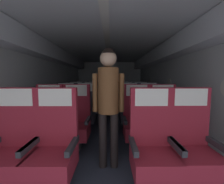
{
  "coord_description": "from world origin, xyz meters",
  "views": [
    {
      "loc": [
        0.08,
        0.04,
        1.25
      ],
      "look_at": [
        0.11,
        4.04,
        0.86
      ],
      "focal_mm": 22.88,
      "sensor_mm": 36.0,
      "label": 1
    }
  ],
  "objects_px": {
    "seat_a_right_aisle": "(193,147)",
    "seat_e_right_aisle": "(136,99)",
    "seat_b_right_window": "(137,122)",
    "seat_e_left_aisle": "(94,99)",
    "seat_e_left_window": "(82,99)",
    "seat_b_left_window": "(48,122)",
    "seat_a_right_window": "(152,147)",
    "seat_c_left_window": "(66,110)",
    "seat_a_left_window": "(14,147)",
    "seat_d_right_aisle": "(141,103)",
    "seat_b_left_aisle": "(76,122)",
    "seat_b_right_aisle": "(164,122)",
    "seat_d_right_window": "(126,103)",
    "seat_d_left_aisle": "(91,103)",
    "seat_c_right_aisle": "(149,110)",
    "flight_attendant": "(108,95)",
    "seat_a_left_aisle": "(54,148)",
    "seat_c_right_window": "(130,110)",
    "seat_d_left_window": "(76,103)",
    "seat_c_left_aisle": "(85,110)"
  },
  "relations": [
    {
      "from": "flight_attendant",
      "to": "seat_a_right_aisle",
      "type": "bearing_deg",
      "value": -42.84
    },
    {
      "from": "seat_b_right_aisle",
      "to": "seat_c_right_aisle",
      "type": "relative_size",
      "value": 1.0
    },
    {
      "from": "seat_a_left_aisle",
      "to": "seat_d_left_aisle",
      "type": "bearing_deg",
      "value": 89.69
    },
    {
      "from": "seat_b_right_aisle",
      "to": "seat_e_right_aisle",
      "type": "xyz_separation_m",
      "value": [
        -0.0,
        2.8,
        0.0
      ]
    },
    {
      "from": "seat_b_right_aisle",
      "to": "seat_d_right_aisle",
      "type": "relative_size",
      "value": 1.0
    },
    {
      "from": "seat_d_right_aisle",
      "to": "seat_d_left_window",
      "type": "bearing_deg",
      "value": -179.99
    },
    {
      "from": "seat_d_right_aisle",
      "to": "seat_d_right_window",
      "type": "relative_size",
      "value": 1.0
    },
    {
      "from": "seat_b_right_window",
      "to": "seat_d_right_aisle",
      "type": "relative_size",
      "value": 1.0
    },
    {
      "from": "seat_a_right_window",
      "to": "seat_c_left_window",
      "type": "bearing_deg",
      "value": 129.92
    },
    {
      "from": "seat_c_right_window",
      "to": "seat_d_right_window",
      "type": "height_order",
      "value": "same"
    },
    {
      "from": "seat_b_left_aisle",
      "to": "seat_a_right_aisle",
      "type": "bearing_deg",
      "value": -30.96
    },
    {
      "from": "seat_b_right_window",
      "to": "seat_e_left_aisle",
      "type": "relative_size",
      "value": 1.0
    },
    {
      "from": "seat_e_left_aisle",
      "to": "seat_e_left_window",
      "type": "bearing_deg",
      "value": 178.85
    },
    {
      "from": "seat_a_right_window",
      "to": "seat_e_left_window",
      "type": "relative_size",
      "value": 1.0
    },
    {
      "from": "seat_a_left_aisle",
      "to": "flight_attendant",
      "type": "distance_m",
      "value": 0.9
    },
    {
      "from": "seat_b_left_aisle",
      "to": "flight_attendant",
      "type": "relative_size",
      "value": 0.69
    },
    {
      "from": "seat_d_left_window",
      "to": "seat_c_left_window",
      "type": "bearing_deg",
      "value": -90.11
    },
    {
      "from": "seat_c_right_window",
      "to": "seat_e_left_aisle",
      "type": "distance_m",
      "value": 2.17
    },
    {
      "from": "seat_b_right_aisle",
      "to": "seat_c_right_aisle",
      "type": "bearing_deg",
      "value": 90.77
    },
    {
      "from": "seat_a_left_window",
      "to": "seat_e_right_aisle",
      "type": "height_order",
      "value": "same"
    },
    {
      "from": "seat_b_right_window",
      "to": "seat_c_left_aisle",
      "type": "relative_size",
      "value": 1.0
    },
    {
      "from": "seat_b_left_window",
      "to": "seat_e_left_aisle",
      "type": "bearing_deg",
      "value": 80.32
    },
    {
      "from": "seat_a_left_aisle",
      "to": "seat_d_left_window",
      "type": "relative_size",
      "value": 1.0
    },
    {
      "from": "seat_a_left_window",
      "to": "seat_d_right_aisle",
      "type": "distance_m",
      "value": 3.47
    },
    {
      "from": "seat_c_right_aisle",
      "to": "flight_attendant",
      "type": "bearing_deg",
      "value": -122.84
    },
    {
      "from": "seat_b_right_aisle",
      "to": "seat_e_left_window",
      "type": "bearing_deg",
      "value": 125.88
    },
    {
      "from": "seat_e_left_window",
      "to": "seat_b_right_window",
      "type": "bearing_deg",
      "value": -61.02
    },
    {
      "from": "seat_a_right_window",
      "to": "seat_c_left_window",
      "type": "distance_m",
      "value": 2.43
    },
    {
      "from": "seat_b_right_aisle",
      "to": "seat_b_right_window",
      "type": "bearing_deg",
      "value": -179.51
    },
    {
      "from": "seat_a_right_aisle",
      "to": "seat_e_right_aisle",
      "type": "bearing_deg",
      "value": 89.81
    },
    {
      "from": "seat_b_left_aisle",
      "to": "seat_d_right_aisle",
      "type": "bearing_deg",
      "value": 50.46
    },
    {
      "from": "seat_a_right_aisle",
      "to": "seat_d_left_aisle",
      "type": "distance_m",
      "value": 3.21
    },
    {
      "from": "seat_a_left_aisle",
      "to": "seat_c_right_aisle",
      "type": "xyz_separation_m",
      "value": [
        1.56,
        1.88,
        0.0
      ]
    },
    {
      "from": "flight_attendant",
      "to": "seat_e_left_aisle",
      "type": "bearing_deg",
      "value": 78.65
    },
    {
      "from": "seat_b_right_window",
      "to": "seat_c_right_aisle",
      "type": "distance_m",
      "value": 1.05
    },
    {
      "from": "seat_e_right_aisle",
      "to": "seat_b_right_window",
      "type": "bearing_deg",
      "value": -99.61
    },
    {
      "from": "seat_c_left_window",
      "to": "seat_d_left_aisle",
      "type": "height_order",
      "value": "same"
    },
    {
      "from": "seat_a_right_aisle",
      "to": "seat_b_right_window",
      "type": "height_order",
      "value": "same"
    },
    {
      "from": "seat_b_left_window",
      "to": "seat_e_left_aisle",
      "type": "xyz_separation_m",
      "value": [
        0.48,
        2.82,
        0.0
      ]
    },
    {
      "from": "seat_c_left_window",
      "to": "seat_c_right_window",
      "type": "bearing_deg",
      "value": 0.53
    },
    {
      "from": "seat_a_right_window",
      "to": "seat_d_right_aisle",
      "type": "bearing_deg",
      "value": 80.53
    },
    {
      "from": "seat_c_right_window",
      "to": "seat_b_left_aisle",
      "type": "bearing_deg",
      "value": -138.91
    },
    {
      "from": "seat_a_right_aisle",
      "to": "seat_e_left_aisle",
      "type": "xyz_separation_m",
      "value": [
        -1.55,
        3.75,
        0.0
      ]
    },
    {
      "from": "seat_c_left_aisle",
      "to": "seat_e_left_aisle",
      "type": "relative_size",
      "value": 1.0
    },
    {
      "from": "seat_a_right_aisle",
      "to": "seat_d_right_window",
      "type": "height_order",
      "value": "same"
    },
    {
      "from": "seat_e_left_aisle",
      "to": "seat_e_right_aisle",
      "type": "relative_size",
      "value": 1.0
    },
    {
      "from": "seat_d_left_window",
      "to": "seat_e_left_window",
      "type": "xyz_separation_m",
      "value": [
        -0.01,
        0.94,
        0.0
      ]
    },
    {
      "from": "seat_b_left_aisle",
      "to": "seat_b_right_aisle",
      "type": "bearing_deg",
      "value": 0.19
    },
    {
      "from": "seat_a_left_aisle",
      "to": "seat_d_right_window",
      "type": "xyz_separation_m",
      "value": [
        1.1,
        2.82,
        0.0
      ]
    },
    {
      "from": "seat_c_left_window",
      "to": "seat_c_right_aisle",
      "type": "bearing_deg",
      "value": 0.57
    }
  ]
}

